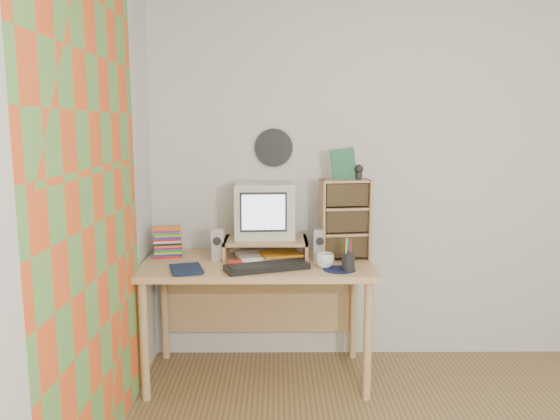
{
  "coord_description": "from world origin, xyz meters",
  "views": [
    {
      "loc": [
        -0.91,
        -1.87,
        1.58
      ],
      "look_at": [
        -0.89,
        1.33,
        1.08
      ],
      "focal_mm": 35.0,
      "sensor_mm": 36.0,
      "label": 1
    }
  ],
  "objects_px": {
    "mug": "(325,261)",
    "dvd_stack": "(167,237)",
    "crt_monitor": "(264,210)",
    "keyboard": "(267,267)",
    "diary": "(171,268)",
    "cd_rack": "(344,219)",
    "desk": "(258,280)"
  },
  "relations": [
    {
      "from": "mug",
      "to": "dvd_stack",
      "type": "bearing_deg",
      "value": 163.38
    },
    {
      "from": "dvd_stack",
      "to": "crt_monitor",
      "type": "bearing_deg",
      "value": -9.33
    },
    {
      "from": "keyboard",
      "to": "dvd_stack",
      "type": "relative_size",
      "value": 1.97
    },
    {
      "from": "diary",
      "to": "keyboard",
      "type": "bearing_deg",
      "value": -10.8
    },
    {
      "from": "crt_monitor",
      "to": "diary",
      "type": "distance_m",
      "value": 0.71
    },
    {
      "from": "crt_monitor",
      "to": "cd_rack",
      "type": "bearing_deg",
      "value": -11.78
    },
    {
      "from": "desk",
      "to": "crt_monitor",
      "type": "distance_m",
      "value": 0.44
    },
    {
      "from": "desk",
      "to": "keyboard",
      "type": "xyz_separation_m",
      "value": [
        0.06,
        -0.25,
        0.15
      ]
    },
    {
      "from": "mug",
      "to": "cd_rack",
      "type": "bearing_deg",
      "value": 58.96
    },
    {
      "from": "crt_monitor",
      "to": "keyboard",
      "type": "distance_m",
      "value": 0.44
    },
    {
      "from": "crt_monitor",
      "to": "cd_rack",
      "type": "height_order",
      "value": "cd_rack"
    },
    {
      "from": "dvd_stack",
      "to": "cd_rack",
      "type": "relative_size",
      "value": 0.49
    },
    {
      "from": "keyboard",
      "to": "diary",
      "type": "distance_m",
      "value": 0.55
    },
    {
      "from": "desk",
      "to": "mug",
      "type": "height_order",
      "value": "mug"
    },
    {
      "from": "desk",
      "to": "crt_monitor",
      "type": "bearing_deg",
      "value": 66.09
    },
    {
      "from": "diary",
      "to": "cd_rack",
      "type": "bearing_deg",
      "value": 1.33
    },
    {
      "from": "cd_rack",
      "to": "mug",
      "type": "xyz_separation_m",
      "value": [
        -0.14,
        -0.23,
        -0.21
      ]
    },
    {
      "from": "cd_rack",
      "to": "desk",
      "type": "bearing_deg",
      "value": 174.37
    },
    {
      "from": "dvd_stack",
      "to": "diary",
      "type": "xyz_separation_m",
      "value": [
        0.09,
        -0.38,
        -0.1
      ]
    },
    {
      "from": "desk",
      "to": "keyboard",
      "type": "distance_m",
      "value": 0.3
    },
    {
      "from": "keyboard",
      "to": "mug",
      "type": "relative_size",
      "value": 4.41
    },
    {
      "from": "crt_monitor",
      "to": "mug",
      "type": "relative_size",
      "value": 3.33
    },
    {
      "from": "desk",
      "to": "diary",
      "type": "bearing_deg",
      "value": -147.73
    },
    {
      "from": "crt_monitor",
      "to": "desk",
      "type": "bearing_deg",
      "value": -117.56
    },
    {
      "from": "desk",
      "to": "dvd_stack",
      "type": "relative_size",
      "value": 5.72
    },
    {
      "from": "dvd_stack",
      "to": "desk",
      "type": "bearing_deg",
      "value": -17.86
    },
    {
      "from": "dvd_stack",
      "to": "cd_rack",
      "type": "bearing_deg",
      "value": -13.57
    },
    {
      "from": "crt_monitor",
      "to": "diary",
      "type": "height_order",
      "value": "crt_monitor"
    },
    {
      "from": "dvd_stack",
      "to": "diary",
      "type": "height_order",
      "value": "dvd_stack"
    },
    {
      "from": "cd_rack",
      "to": "diary",
      "type": "relative_size",
      "value": 2.34
    },
    {
      "from": "desk",
      "to": "mug",
      "type": "bearing_deg",
      "value": -28.51
    },
    {
      "from": "dvd_stack",
      "to": "diary",
      "type": "distance_m",
      "value": 0.4
    }
  ]
}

